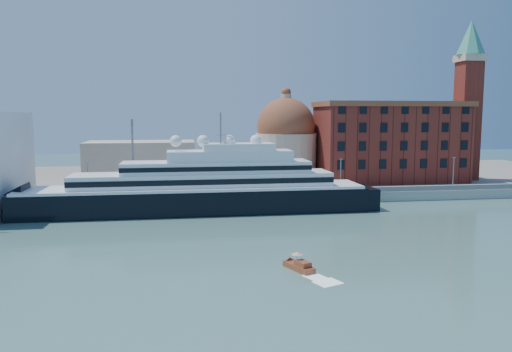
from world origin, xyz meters
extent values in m
plane|color=#3A655E|center=(0.00, 0.00, 0.00)|extent=(400.00, 400.00, 0.00)
cube|color=gray|center=(0.00, 34.00, 1.25)|extent=(180.00, 10.00, 2.50)
cube|color=slate|center=(0.00, 75.00, 1.00)|extent=(260.00, 72.00, 2.00)
cube|color=slate|center=(0.00, 29.50, 3.10)|extent=(180.00, 0.10, 1.20)
cube|color=black|center=(-6.07, 23.00, 2.14)|extent=(75.97, 11.69, 6.33)
cone|color=black|center=(-46.00, 23.00, 2.14)|extent=(9.74, 11.69, 11.69)
cube|color=black|center=(31.92, 23.00, 1.95)|extent=(5.84, 10.71, 5.84)
cube|color=white|center=(-6.07, 23.00, 5.55)|extent=(74.02, 11.88, 0.58)
cube|color=white|center=(-4.12, 23.00, 7.30)|extent=(56.49, 9.74, 2.92)
cube|color=black|center=(-4.12, 18.13, 7.30)|extent=(56.49, 0.15, 1.17)
cube|color=white|center=(-1.20, 23.00, 10.03)|extent=(40.91, 8.77, 2.53)
cube|color=white|center=(1.72, 23.00, 12.47)|extent=(27.27, 7.79, 2.34)
cube|color=white|center=(3.67, 23.00, 14.42)|extent=(15.58, 6.82, 1.56)
cylinder|color=slate|center=(-0.22, 23.00, 18.51)|extent=(0.29, 0.29, 6.82)
sphere|color=white|center=(-9.96, 23.00, 15.78)|extent=(2.53, 2.53, 2.53)
sphere|color=white|center=(-4.12, 23.00, 15.78)|extent=(2.53, 2.53, 2.53)
sphere|color=white|center=(1.72, 23.00, 15.78)|extent=(2.53, 2.53, 2.53)
sphere|color=white|center=(7.57, 23.00, 15.78)|extent=(2.53, 2.53, 2.53)
cube|color=maroon|center=(6.78, -20.81, 0.32)|extent=(3.73, 5.69, 0.90)
cube|color=maroon|center=(7.13, -21.64, 1.08)|extent=(2.19, 2.63, 0.72)
cylinder|color=slate|center=(6.61, -20.39, 1.44)|extent=(0.05, 0.05, 1.44)
cone|color=red|center=(6.61, -20.39, 2.25)|extent=(1.62, 1.62, 0.36)
cube|color=maroon|center=(52.00, 52.00, 13.00)|extent=(42.00, 18.00, 22.00)
cube|color=brown|center=(52.00, 52.00, 24.50)|extent=(43.00, 19.00, 1.50)
cube|color=maroon|center=(76.00, 52.00, 19.50)|extent=(6.00, 6.00, 35.00)
cube|color=beige|center=(76.00, 52.00, 38.00)|extent=(7.00, 7.00, 2.00)
cone|color=#408E77|center=(76.00, 52.00, 44.00)|extent=(8.40, 8.40, 10.00)
cylinder|color=beige|center=(22.00, 58.00, 9.00)|extent=(18.00, 18.00, 14.00)
sphere|color=brown|center=(22.00, 58.00, 18.00)|extent=(17.00, 17.00, 17.00)
cylinder|color=beige|center=(22.00, 58.00, 26.00)|extent=(3.00, 3.00, 3.00)
cube|color=beige|center=(8.00, 56.00, 7.00)|extent=(18.00, 14.00, 10.00)
cube|color=beige|center=(-20.00, 58.00, 8.00)|extent=(30.00, 16.00, 12.00)
cylinder|color=slate|center=(-30.00, 31.00, 6.50)|extent=(0.24, 0.24, 8.00)
cube|color=slate|center=(-30.00, 31.00, 10.60)|extent=(0.80, 0.30, 0.25)
cylinder|color=slate|center=(0.00, 31.00, 6.50)|extent=(0.24, 0.24, 8.00)
cube|color=slate|center=(0.00, 31.00, 10.60)|extent=(0.80, 0.30, 0.25)
cylinder|color=slate|center=(30.00, 31.00, 6.50)|extent=(0.24, 0.24, 8.00)
cube|color=slate|center=(30.00, 31.00, 10.60)|extent=(0.80, 0.30, 0.25)
cylinder|color=slate|center=(60.00, 31.00, 6.50)|extent=(0.24, 0.24, 8.00)
cube|color=slate|center=(60.00, 31.00, 10.60)|extent=(0.80, 0.30, 0.25)
cylinder|color=slate|center=(-20.00, 33.00, 11.50)|extent=(0.50, 0.50, 18.00)
camera|label=1|loc=(-9.49, -86.28, 21.37)|focal=35.00mm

